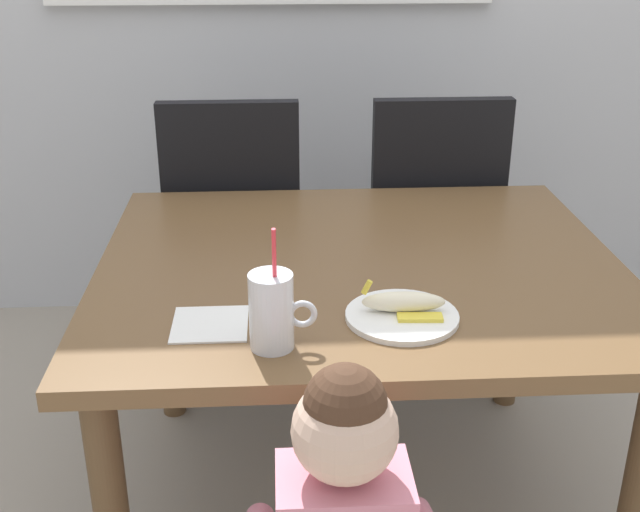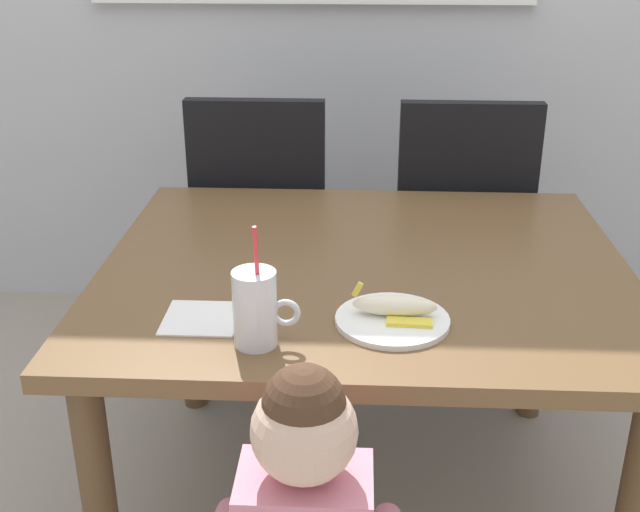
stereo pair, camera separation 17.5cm
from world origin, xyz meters
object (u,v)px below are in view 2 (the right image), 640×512
snack_plate (392,320)px  dining_chair_left (263,219)px  paper_napkin (201,318)px  peeled_banana (396,307)px  dining_chair_right (459,222)px  dining_table (364,297)px  milk_cup (256,312)px

snack_plate → dining_chair_left: bearing=110.8°
dining_chair_left → snack_plate: dining_chair_left is taller
paper_napkin → peeled_banana: bearing=2.2°
dining_chair_right → paper_napkin: dining_chair_right is taller
dining_chair_left → peeled_banana: dining_chair_left is taller
dining_chair_left → peeled_banana: bearing=111.3°
dining_table → dining_chair_right: size_ratio=1.28×
dining_table → dining_chair_right: (0.31, 0.72, -0.08)m
peeled_banana → paper_napkin: 0.39m
snack_plate → dining_table: bearing=100.3°
dining_chair_right → paper_napkin: bearing=57.8°
dining_chair_left → dining_chair_right: 0.64m
dining_chair_right → snack_plate: bearing=75.9°
dining_chair_left → paper_napkin: (-0.00, -1.02, 0.17)m
milk_cup → paper_napkin: bearing=143.5°
dining_chair_right → milk_cup: bearing=65.1°
dining_table → dining_chair_left: dining_chair_left is taller
peeled_banana → paper_napkin: peeled_banana is taller
dining_chair_left → milk_cup: 1.14m
dining_chair_left → dining_chair_right: size_ratio=1.00×
dining_chair_right → peeled_banana: 1.05m
dining_table → milk_cup: 0.47m
dining_table → dining_chair_left: 0.80m
dining_chair_left → milk_cup: (0.12, -1.11, 0.24)m
dining_table → paper_napkin: 0.46m
peeled_banana → paper_napkin: (-0.39, -0.01, -0.03)m
dining_table → peeled_banana: bearing=-78.2°
dining_chair_left → dining_table: bearing=114.8°
dining_table → peeled_banana: peeled_banana is taller
dining_table → paper_napkin: bearing=-137.9°
milk_cup → dining_chair_left: bearing=96.4°
peeled_banana → paper_napkin: size_ratio=1.15×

